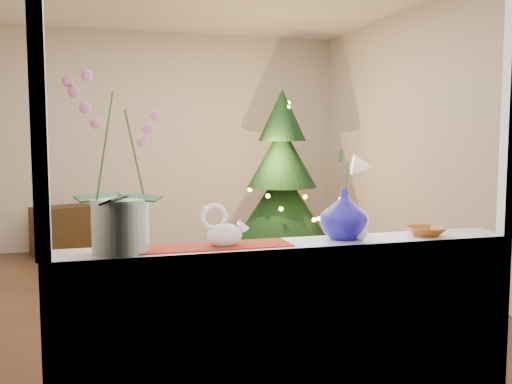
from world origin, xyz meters
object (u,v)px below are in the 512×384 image
side_table (67,230)px  blue_vase (344,210)px  amber_dish (426,232)px  orchid_pot (119,163)px  xmas_tree (282,174)px  swan (224,226)px  paperweight (360,232)px

side_table → blue_vase: bearing=-95.8°
blue_vase → amber_dish: blue_vase is taller
orchid_pot → xmas_tree: size_ratio=0.39×
orchid_pot → blue_vase: 1.07m
swan → xmas_tree: 4.10m
swan → xmas_tree: size_ratio=0.11×
blue_vase → paperweight: 0.13m
xmas_tree → side_table: size_ratio=2.53×
paperweight → side_table: 4.94m
side_table → xmas_tree: bearing=-42.4°
orchid_pot → swan: bearing=-1.3°
amber_dish → xmas_tree: bearing=82.0°
orchid_pot → side_table: (-0.41, 4.62, -1.01)m
swan → xmas_tree: (1.55, 3.80, -0.04)m
orchid_pot → swan: size_ratio=3.48×
paperweight → orchid_pot: bearing=178.2°
side_table → paperweight: bearing=-95.3°
amber_dish → swan: bearing=179.8°
blue_vase → amber_dish: size_ratio=1.79×
blue_vase → orchid_pot: bearing=-179.0°
orchid_pot → xmas_tree: xmas_tree is taller
blue_vase → amber_dish: (0.42, -0.03, -0.12)m
swan → blue_vase: 0.59m
paperweight → xmas_tree: size_ratio=0.04×
orchid_pot → xmas_tree: (2.00, 3.78, -0.33)m
blue_vase → amber_dish: bearing=-4.5°
xmas_tree → side_table: (-2.41, 0.84, -0.68)m
blue_vase → xmas_tree: 3.89m
orchid_pot → paperweight: (1.10, -0.04, -0.34)m
swan → xmas_tree: bearing=65.5°
side_table → orchid_pot: bearing=-108.2°
orchid_pot → side_table: orchid_pot is taller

